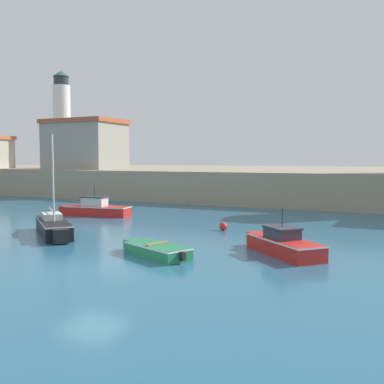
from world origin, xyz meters
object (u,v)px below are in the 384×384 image
Objects in this scene: sailboat_black_0 at (53,226)px; motorboat_red_1 at (96,209)px; lighthouse at (62,121)px; harbor_shed_mid_row at (85,144)px; motorboat_red_2 at (282,244)px; dinghy_green_3 at (156,250)px; mooring_buoy at (223,226)px.

sailboat_black_0 reaches higher than motorboat_red_1.
lighthouse is (-25.11, 29.20, 9.09)m from sailboat_black_0.
lighthouse is 1.47× the size of harbor_shed_mid_row.
motorboat_red_2 is (16.39, -7.65, -0.05)m from motorboat_red_1.
lighthouse is (-33.22, 31.59, 9.29)m from dinghy_green_3.
sailboat_black_0 is 0.43× the size of lighthouse.
sailboat_black_0 is at bearing -49.31° from lighthouse.
motorboat_red_2 is 38.75m from harbor_shed_mid_row.
sailboat_black_0 is at bearing -54.69° from harbor_shed_mid_row.
motorboat_red_1 is at bearing 168.20° from mooring_buoy.
motorboat_red_1 reaches higher than dinghy_green_3.
sailboat_black_0 is 8.81m from motorboat_red_1.
motorboat_red_1 is at bearing 154.99° from motorboat_red_2.
lighthouse is at bearing 136.00° from motorboat_red_1.
lighthouse is at bearing 147.73° from harbor_shed_mid_row.
harbor_shed_mid_row reaches higher than motorboat_red_1.
lighthouse reaches higher than mooring_buoy.
motorboat_red_2 is 7.23m from mooring_buoy.
sailboat_black_0 is 0.63× the size of harbor_shed_mid_row.
motorboat_red_1 is 18.09m from motorboat_red_2.
lighthouse is at bearing 143.08° from motorboat_red_2.
sailboat_black_0 is 9.96m from mooring_buoy.
motorboat_red_2 is at bearing -25.01° from motorboat_red_1.
mooring_buoy is at bearing 90.01° from dinghy_green_3.
motorboat_red_1 is at bearing 137.31° from dinghy_green_3.
dinghy_green_3 is 46.77m from lighthouse.
motorboat_red_2 is (13.08, 0.51, -0.03)m from sailboat_black_0.
motorboat_red_2 is 1.10× the size of dinghy_green_3.
mooring_buoy is 0.05× the size of harbor_shed_mid_row.
mooring_buoy is 41.71m from lighthouse.
mooring_buoy is 31.75m from harbor_shed_mid_row.
motorboat_red_2 is at bearing 2.24° from sailboat_black_0.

